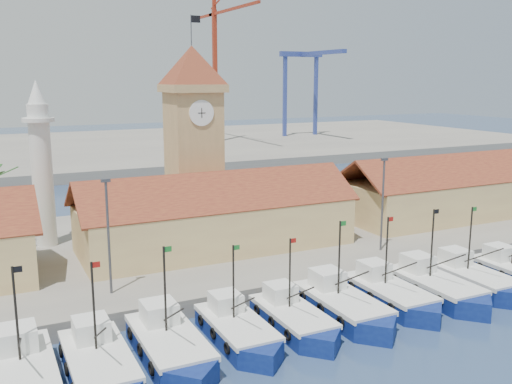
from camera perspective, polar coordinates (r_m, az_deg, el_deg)
ground at (r=40.82m, az=6.95°, el=-14.80°), size 400.00×400.00×0.00m
quay at (r=60.72m, az=-5.41°, el=-5.16°), size 140.00×32.00×1.50m
terminal at (r=143.08m, az=-17.64°, el=3.97°), size 240.00×80.00×2.00m
boat_0 at (r=37.11m, az=-22.31°, el=-17.03°), size 3.77×10.34×7.82m
boat_1 at (r=37.11m, az=-15.34°, el=-16.59°), size 3.66×10.02×7.58m
boat_2 at (r=38.43m, az=-8.49°, el=-15.23°), size 3.77×10.33×7.82m
boat_3 at (r=40.35m, az=-1.72°, el=-13.88°), size 3.44×9.44×7.14m
boat_4 at (r=42.19m, az=3.93°, el=-12.74°), size 3.41×9.33×7.06m
boat_5 at (r=44.55m, az=8.88°, el=-11.40°), size 3.77×10.33×7.82m
boat_6 at (r=47.56m, az=13.44°, el=-10.13°), size 3.63×9.95×7.53m
boat_7 at (r=50.02m, az=17.69°, el=-9.24°), size 3.77×10.31×7.80m
boat_8 at (r=53.10m, az=21.07°, el=-8.30°), size 3.63×9.95×7.53m
hall_center at (r=56.26m, az=-4.04°, el=-3.05°), size 27.04×10.13×7.61m
hall_right at (r=74.03m, az=19.60°, el=-0.20°), size 31.20×10.13×7.61m
clock_tower at (r=60.41m, az=-6.28°, el=5.59°), size 5.80×5.80×22.70m
minaret at (r=59.43m, az=-20.66°, el=2.66°), size 3.00×3.00×16.30m
lamp_posts at (r=48.74m, az=-0.02°, el=-2.26°), size 80.70×0.25×9.03m
crane_red_right at (r=144.56m, az=-3.86°, el=13.72°), size 1.00×35.09×39.49m
gantry at (r=160.02m, az=5.13°, el=12.01°), size 13.00×22.00×23.20m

